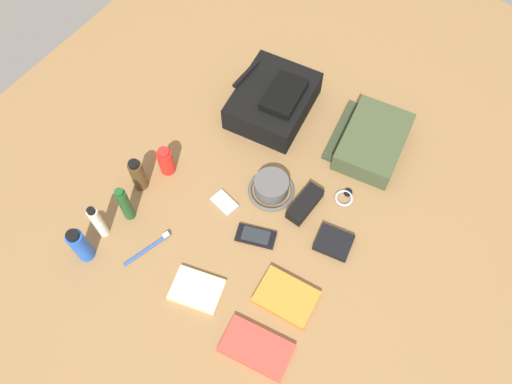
# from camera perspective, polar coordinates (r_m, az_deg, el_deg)

# --- Properties ---
(ground_plane) EXTENTS (2.64, 2.02, 0.02)m
(ground_plane) POSITION_cam_1_polar(r_m,az_deg,el_deg) (1.74, -0.00, -0.79)
(ground_plane) COLOR brown
(ground_plane) RESTS_ON ground
(backpack) EXTENTS (0.34, 0.30, 0.13)m
(backpack) POSITION_cam_1_polar(r_m,az_deg,el_deg) (1.88, 1.91, 9.89)
(backpack) COLOR black
(backpack) RESTS_ON ground_plane
(toiletry_pouch) EXTENTS (0.31, 0.29, 0.08)m
(toiletry_pouch) POSITION_cam_1_polar(r_m,az_deg,el_deg) (1.84, 12.44, 5.39)
(toiletry_pouch) COLOR #384228
(toiletry_pouch) RESTS_ON ground_plane
(bucket_hat) EXTENTS (0.15, 0.15, 0.06)m
(bucket_hat) POSITION_cam_1_polar(r_m,az_deg,el_deg) (1.72, 1.68, 0.53)
(bucket_hat) COLOR #4A4A4A
(bucket_hat) RESTS_ON ground_plane
(deodorant_spray) EXTENTS (0.05, 0.05, 0.16)m
(deodorant_spray) POSITION_cam_1_polar(r_m,az_deg,el_deg) (1.67, -18.51, -5.48)
(deodorant_spray) COLOR blue
(deodorant_spray) RESTS_ON ground_plane
(toothpaste_tube) EXTENTS (0.03, 0.03, 0.16)m
(toothpaste_tube) POSITION_cam_1_polar(r_m,az_deg,el_deg) (1.68, -16.74, -3.13)
(toothpaste_tube) COLOR white
(toothpaste_tube) RESTS_ON ground_plane
(shampoo_bottle) EXTENTS (0.04, 0.04, 0.17)m
(shampoo_bottle) POSITION_cam_1_polar(r_m,az_deg,el_deg) (1.68, -14.01, -1.28)
(shampoo_bottle) COLOR #19471E
(shampoo_bottle) RESTS_ON ground_plane
(cologne_bottle) EXTENTS (0.05, 0.05, 0.14)m
(cologne_bottle) POSITION_cam_1_polar(r_m,az_deg,el_deg) (1.74, -12.67, 1.83)
(cologne_bottle) COLOR #473319
(cologne_bottle) RESTS_ON ground_plane
(sunscreen_spray) EXTENTS (0.05, 0.05, 0.12)m
(sunscreen_spray) POSITION_cam_1_polar(r_m,az_deg,el_deg) (1.76, -9.73, 3.34)
(sunscreen_spray) COLOR red
(sunscreen_spray) RESTS_ON ground_plane
(paperback_novel) EXTENTS (0.14, 0.22, 0.02)m
(paperback_novel) POSITION_cam_1_polar(r_m,az_deg,el_deg) (1.56, 0.04, -16.52)
(paperback_novel) COLOR red
(paperback_novel) RESTS_ON ground_plane
(travel_guidebook) EXTENTS (0.14, 0.19, 0.02)m
(travel_guidebook) POSITION_cam_1_polar(r_m,az_deg,el_deg) (1.60, 3.29, -11.29)
(travel_guidebook) COLOR orange
(travel_guidebook) RESTS_ON ground_plane
(cell_phone) EXTENTS (0.10, 0.14, 0.01)m
(cell_phone) POSITION_cam_1_polar(r_m,az_deg,el_deg) (1.67, -0.02, -4.81)
(cell_phone) COLOR black
(cell_phone) RESTS_ON ground_plane
(media_player) EXTENTS (0.07, 0.09, 0.01)m
(media_player) POSITION_cam_1_polar(r_m,az_deg,el_deg) (1.72, -3.44, -1.16)
(media_player) COLOR #B7B7BC
(media_player) RESTS_ON ground_plane
(wristwatch) EXTENTS (0.07, 0.06, 0.01)m
(wristwatch) POSITION_cam_1_polar(r_m,az_deg,el_deg) (1.75, 9.56, -0.58)
(wristwatch) COLOR #99999E
(wristwatch) RESTS_ON ground_plane
(toothbrush) EXTENTS (0.17, 0.06, 0.02)m
(toothbrush) POSITION_cam_1_polar(r_m,az_deg,el_deg) (1.69, -11.39, -5.86)
(toothbrush) COLOR blue
(toothbrush) RESTS_ON ground_plane
(wallet) EXTENTS (0.11, 0.13, 0.02)m
(wallet) POSITION_cam_1_polar(r_m,az_deg,el_deg) (1.67, 8.42, -5.44)
(wallet) COLOR black
(wallet) RESTS_ON ground_plane
(notepad) EXTENTS (0.15, 0.18, 0.02)m
(notepad) POSITION_cam_1_polar(r_m,az_deg,el_deg) (1.62, -6.42, -10.47)
(notepad) COLOR beige
(notepad) RESTS_ON ground_plane
(sunglasses_case) EXTENTS (0.14, 0.06, 0.04)m
(sunglasses_case) POSITION_cam_1_polar(r_m,az_deg,el_deg) (1.71, 5.31, -1.31)
(sunglasses_case) COLOR black
(sunglasses_case) RESTS_ON ground_plane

